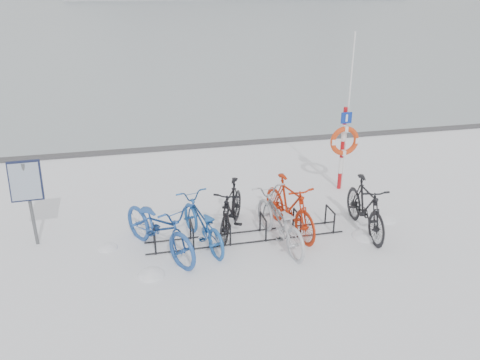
{
  "coord_description": "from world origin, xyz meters",
  "views": [
    {
      "loc": [
        -1.98,
        -8.01,
        4.67
      ],
      "look_at": [
        0.02,
        0.6,
        1.02
      ],
      "focal_mm": 35.0,
      "sensor_mm": 36.0,
      "label": 1
    }
  ],
  "objects": [
    {
      "name": "ice_sheet",
      "position": [
        0.0,
        155.0,
        0.01
      ],
      "size": [
        400.0,
        298.0,
        0.02
      ],
      "primitive_type": "cube",
      "color": "#9DAAB2",
      "rests_on": "ground"
    },
    {
      "name": "ground",
      "position": [
        0.0,
        0.0,
        0.0
      ],
      "size": [
        900.0,
        900.0,
        0.0
      ],
      "primitive_type": "plane",
      "color": "white",
      "rests_on": "ground"
    },
    {
      "name": "bike_0",
      "position": [
        -1.7,
        -0.15,
        0.58
      ],
      "size": [
        1.77,
        2.28,
        1.15
      ],
      "primitive_type": "imported",
      "rotation": [
        0.0,
        0.0,
        0.53
      ],
      "color": "#234C97",
      "rests_on": "ground"
    },
    {
      "name": "bike_4",
      "position": [
        0.95,
        0.12,
        0.58
      ],
      "size": [
        0.95,
        2.02,
        1.17
      ],
      "primitive_type": "imported",
      "rotation": [
        0.0,
        0.0,
        0.21
      ],
      "color": "#AE250B",
      "rests_on": "ground"
    },
    {
      "name": "bike_rack",
      "position": [
        0.0,
        0.0,
        0.18
      ],
      "size": [
        4.0,
        0.48,
        0.46
      ],
      "color": "black",
      "rests_on": "ground"
    },
    {
      "name": "info_board",
      "position": [
        -4.04,
        0.68,
        1.25
      ],
      "size": [
        0.59,
        0.24,
        1.73
      ],
      "rotation": [
        0.0,
        0.0,
        0.04
      ],
      "color": "#595B5E",
      "rests_on": "ground"
    },
    {
      "name": "bike_5",
      "position": [
        2.45,
        -0.23,
        0.57
      ],
      "size": [
        0.68,
        1.94,
        1.15
      ],
      "primitive_type": "imported",
      "rotation": [
        0.0,
        0.0,
        -0.08
      ],
      "color": "black",
      "rests_on": "ground"
    },
    {
      "name": "lifebuoy_station",
      "position": [
        2.88,
        1.84,
        1.27
      ],
      "size": [
        0.73,
        0.22,
        3.77
      ],
      "color": "#A80D12",
      "rests_on": "ground"
    },
    {
      "name": "quay_edge",
      "position": [
        0.0,
        5.9,
        0.05
      ],
      "size": [
        400.0,
        0.25,
        0.1
      ],
      "primitive_type": "cube",
      "color": "#3F3F42",
      "rests_on": "ground"
    },
    {
      "name": "bike_1",
      "position": [
        -0.87,
        0.0,
        0.49
      ],
      "size": [
        1.11,
        1.96,
        0.97
      ],
      "primitive_type": "imported",
      "rotation": [
        0.0,
        0.0,
        3.4
      ],
      "color": "#1E55A0",
      "rests_on": "ground"
    },
    {
      "name": "bike_2",
      "position": [
        -0.22,
        0.35,
        0.55
      ],
      "size": [
        1.23,
        1.86,
        1.09
      ],
      "primitive_type": "imported",
      "rotation": [
        0.0,
        0.0,
        -0.44
      ],
      "color": "black",
      "rests_on": "ground"
    },
    {
      "name": "bike_3",
      "position": [
        0.59,
        -0.33,
        0.53
      ],
      "size": [
        1.0,
        2.09,
        1.05
      ],
      "primitive_type": "imported",
      "rotation": [
        0.0,
        0.0,
        3.29
      ],
      "color": "#AFB2B7",
      "rests_on": "ground"
    },
    {
      "name": "snow_drifts",
      "position": [
        0.71,
        -0.18,
        0.0
      ],
      "size": [
        6.29,
        1.67,
        0.19
      ],
      "color": "white",
      "rests_on": "ground"
    }
  ]
}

